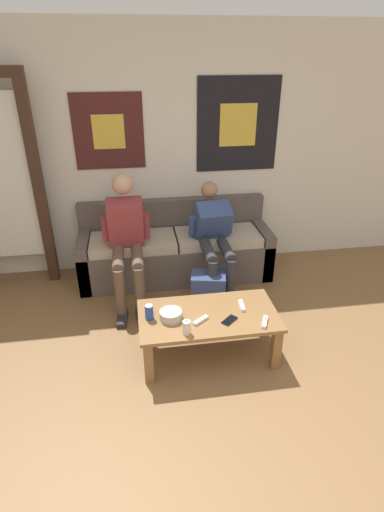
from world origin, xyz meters
name	(u,v)px	position (x,y,z in m)	size (l,w,h in m)	color
ground_plane	(205,505)	(0.00, 0.00, 0.00)	(18.00, 18.00, 0.00)	brown
wall_back	(156,155)	(0.00, 2.93, 1.28)	(10.00, 0.07, 2.55)	silver
couch	(175,251)	(0.15, 2.60, 0.29)	(2.06, 0.66, 0.81)	#564C47
coffee_table	(208,321)	(0.25, 1.24, 0.33)	(1.11, 0.59, 0.40)	olive
person_seated_adult	(126,235)	(-0.36, 2.24, 0.68)	(0.47, 0.87, 1.24)	brown
person_seated_teen	(214,236)	(0.51, 2.27, 0.60)	(0.47, 0.95, 1.07)	#2D2D33
backpack	(208,293)	(0.38, 1.88, 0.18)	(0.37, 0.32, 0.38)	navy
ceramic_bowl	(171,314)	(-0.05, 1.23, 0.44)	(0.18, 0.18, 0.07)	#B7B2A8
pillar_candle	(187,327)	(0.05, 1.03, 0.45)	(0.06, 0.06, 0.12)	silver
drink_can_blue	(149,312)	(-0.21, 1.25, 0.46)	(0.07, 0.07, 0.12)	#28479E
game_controller_near_left	(265,322)	(0.66, 1.05, 0.41)	(0.09, 0.15, 0.03)	white
game_controller_near_right	(242,306)	(0.54, 1.29, 0.41)	(0.04, 0.15, 0.03)	white
game_controller_far_center	(201,320)	(0.18, 1.15, 0.41)	(0.14, 0.11, 0.03)	white
cell_phone	(230,320)	(0.40, 1.13, 0.40)	(0.15, 0.14, 0.01)	black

